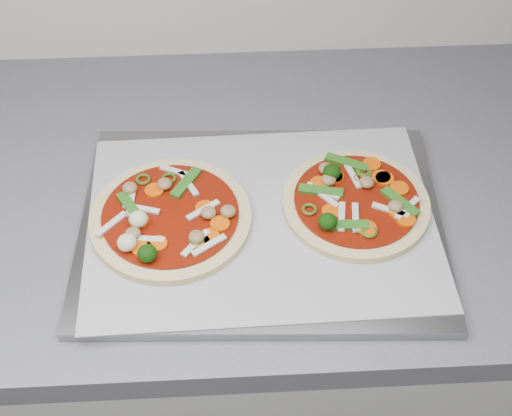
{
  "coord_description": "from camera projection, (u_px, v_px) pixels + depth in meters",
  "views": [
    {
      "loc": [
        -0.69,
        0.61,
        1.61
      ],
      "look_at": [
        -0.66,
        1.22,
        0.93
      ],
      "focal_mm": 50.0,
      "sensor_mm": 36.0,
      "label": 1
    }
  ],
  "objects": [
    {
      "name": "parchment",
      "position": [
        261.0,
        219.0,
        0.92
      ],
      "size": [
        0.45,
        0.33,
        0.0
      ],
      "primitive_type": "cube",
      "rotation": [
        0.0,
        0.0,
        0.02
      ],
      "color": "#A3A2A8",
      "rests_on": "baking_tray"
    },
    {
      "name": "pizza_left",
      "position": [
        169.0,
        218.0,
        0.91
      ],
      "size": [
        0.26,
        0.26,
        0.04
      ],
      "rotation": [
        0.0,
        0.0,
        -0.33
      ],
      "color": "#D9B883",
      "rests_on": "parchment"
    },
    {
      "name": "baking_tray",
      "position": [
        261.0,
        223.0,
        0.93
      ],
      "size": [
        0.48,
        0.37,
        0.02
      ],
      "primitive_type": "cube",
      "rotation": [
        0.0,
        0.0,
        -0.05
      ],
      "color": "gray",
      "rests_on": "countertop"
    },
    {
      "name": "pizza_right",
      "position": [
        355.0,
        201.0,
        0.93
      ],
      "size": [
        0.2,
        0.2,
        0.03
      ],
      "rotation": [
        0.0,
        0.0,
        0.05
      ],
      "color": "#D9B883",
      "rests_on": "parchment"
    }
  ]
}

